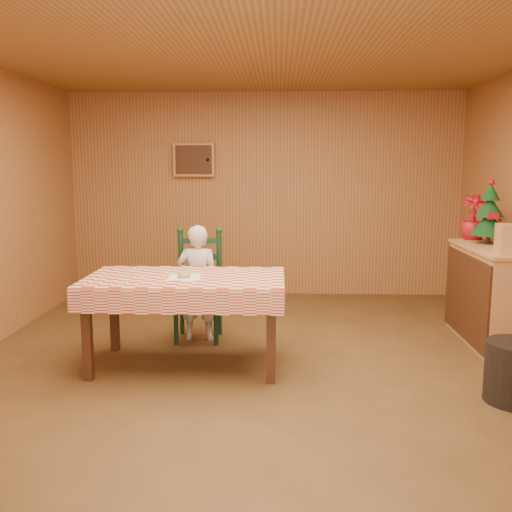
% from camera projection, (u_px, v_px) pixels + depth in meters
% --- Properties ---
extents(ground, '(6.00, 6.00, 0.00)m').
position_uv_depth(ground, '(255.00, 376.00, 4.61)').
color(ground, brown).
rests_on(ground, ground).
extents(cabin_walls, '(5.10, 6.05, 2.65)m').
position_uv_depth(cabin_walls, '(257.00, 148.00, 4.84)').
color(cabin_walls, '#AE713F').
rests_on(cabin_walls, ground).
extents(dining_table, '(1.66, 0.96, 0.77)m').
position_uv_depth(dining_table, '(185.00, 286.00, 4.74)').
color(dining_table, '#482513').
rests_on(dining_table, ground).
extents(ladder_chair, '(0.44, 0.40, 1.08)m').
position_uv_depth(ladder_chair, '(199.00, 288.00, 5.55)').
color(ladder_chair, black).
rests_on(ladder_chair, ground).
extents(seated_child, '(0.41, 0.27, 1.12)m').
position_uv_depth(seated_child, '(198.00, 283.00, 5.48)').
color(seated_child, silver).
rests_on(seated_child, ground).
extents(napkin, '(0.28, 0.28, 0.00)m').
position_uv_depth(napkin, '(184.00, 277.00, 4.68)').
color(napkin, white).
rests_on(napkin, dining_table).
extents(donut, '(0.12, 0.12, 0.04)m').
position_uv_depth(donut, '(184.00, 275.00, 4.68)').
color(donut, gold).
rests_on(donut, napkin).
extents(shelf_unit, '(0.54, 1.24, 0.93)m').
position_uv_depth(shelf_unit, '(493.00, 296.00, 5.38)').
color(shelf_unit, tan).
rests_on(shelf_unit, ground).
extents(christmas_tree, '(0.34, 0.34, 0.62)m').
position_uv_depth(christmas_tree, '(490.00, 215.00, 5.50)').
color(christmas_tree, '#482513').
rests_on(christmas_tree, shelf_unit).
extents(flower_arrangement, '(0.31, 0.31, 0.46)m').
position_uv_depth(flower_arrangement, '(474.00, 217.00, 5.81)').
color(flower_arrangement, '#B2101D').
rests_on(flower_arrangement, shelf_unit).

